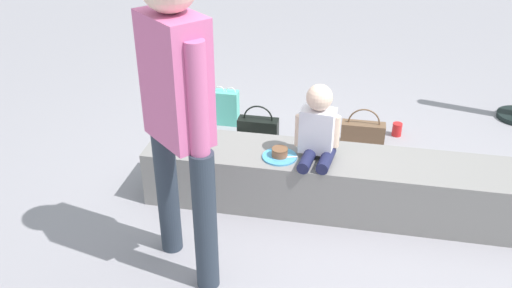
{
  "coord_description": "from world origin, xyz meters",
  "views": [
    {
      "loc": [
        0.1,
        -3.04,
        2.17
      ],
      "look_at": [
        -0.43,
        -0.36,
        0.63
      ],
      "focal_mm": 38.9,
      "sensor_mm": 36.0,
      "label": 1
    }
  ],
  "objects": [
    {
      "name": "ground_plane",
      "position": [
        0.0,
        0.0,
        0.0
      ],
      "size": [
        12.0,
        12.0,
        0.0
      ],
      "primitive_type": "plane",
      "color": "gray"
    },
    {
      "name": "concrete_ledge",
      "position": [
        0.0,
        0.0,
        0.19
      ],
      "size": [
        2.43,
        0.44,
        0.38
      ],
      "primitive_type": "cube",
      "color": "gray",
      "rests_on": "ground_plane"
    },
    {
      "name": "child_seated",
      "position": [
        -0.11,
        -0.02,
        0.59
      ],
      "size": [
        0.28,
        0.33,
        0.48
      ],
      "color": "#1C1F43",
      "rests_on": "concrete_ledge"
    },
    {
      "name": "adult_standing",
      "position": [
        -0.75,
        -0.73,
        1.04
      ],
      "size": [
        0.42,
        0.39,
        1.73
      ],
      "color": "#2A3441",
      "rests_on": "ground_plane"
    },
    {
      "name": "cake_plate",
      "position": [
        -0.33,
        -0.07,
        0.4
      ],
      "size": [
        0.22,
        0.22,
        0.07
      ],
      "color": "#4CA5D8",
      "rests_on": "concrete_ledge"
    },
    {
      "name": "gift_bag",
      "position": [
        -0.96,
        1.03,
        0.15
      ],
      "size": [
        0.22,
        0.11,
        0.34
      ],
      "color": "#59C6B2",
      "rests_on": "ground_plane"
    },
    {
      "name": "water_bottle_near_gift",
      "position": [
        -0.46,
        0.43,
        0.09
      ],
      "size": [
        0.07,
        0.07,
        0.21
      ],
      "color": "silver",
      "rests_on": "ground_plane"
    },
    {
      "name": "party_cup_red",
      "position": [
        0.46,
        1.09,
        0.05
      ],
      "size": [
        0.08,
        0.08,
        0.11
      ],
      "primitive_type": "cylinder",
      "color": "red",
      "rests_on": "ground_plane"
    },
    {
      "name": "cake_box_white",
      "position": [
        -0.87,
        0.4,
        0.07
      ],
      "size": [
        0.38,
        0.35,
        0.13
      ],
      "primitive_type": "cube",
      "rotation": [
        0.0,
        0.0,
        -0.31
      ],
      "color": "white",
      "rests_on": "ground_plane"
    },
    {
      "name": "handbag_black_leather",
      "position": [
        -0.62,
        0.68,
        0.13
      ],
      "size": [
        0.31,
        0.12,
        0.36
      ],
      "color": "black",
      "rests_on": "ground_plane"
    },
    {
      "name": "handbag_brown_canvas",
      "position": [
        0.18,
        0.87,
        0.11
      ],
      "size": [
        0.34,
        0.11,
        0.32
      ],
      "color": "brown",
      "rests_on": "ground_plane"
    }
  ]
}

